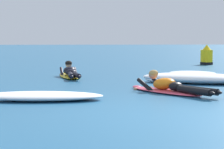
% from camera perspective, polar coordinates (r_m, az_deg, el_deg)
% --- Properties ---
extents(ground_plane, '(120.00, 120.00, 0.00)m').
position_cam_1_polar(ground_plane, '(17.28, 1.10, 0.55)').
color(ground_plane, '#235B84').
extents(surfer_near, '(1.72, 2.46, 0.55)m').
position_cam_1_polar(surfer_near, '(10.21, 7.15, -1.58)').
color(surfer_near, '#E54C66').
rests_on(surfer_near, ground).
extents(surfer_far, '(0.85, 2.65, 0.53)m').
position_cam_1_polar(surfer_far, '(14.21, -5.21, 0.17)').
color(surfer_far, yellow).
rests_on(surfer_far, ground).
extents(whitewater_mid_left, '(3.04, 2.18, 0.29)m').
position_cam_1_polar(whitewater_mid_left, '(12.54, 10.21, -0.47)').
color(whitewater_mid_left, white).
rests_on(whitewater_mid_left, ground).
extents(whitewater_mid_right, '(1.65, 1.12, 0.13)m').
position_cam_1_polar(whitewater_mid_right, '(15.36, 9.99, 0.19)').
color(whitewater_mid_right, white).
rests_on(whitewater_mid_right, ground).
extents(whitewater_back, '(2.59, 1.13, 0.17)m').
position_cam_1_polar(whitewater_back, '(9.15, -9.03, -2.69)').
color(whitewater_back, white).
rests_on(whitewater_back, ground).
extents(channel_marker_buoy, '(0.58, 0.58, 0.91)m').
position_cam_1_polar(channel_marker_buoy, '(21.14, 11.71, 2.17)').
color(channel_marker_buoy, yellow).
rests_on(channel_marker_buoy, ground).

